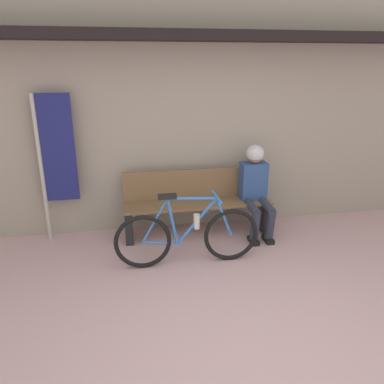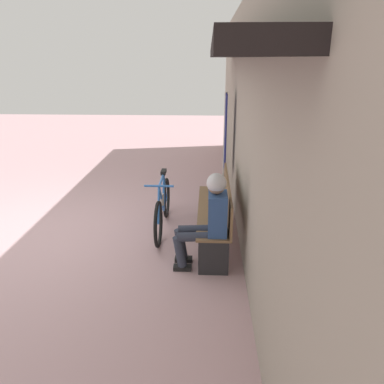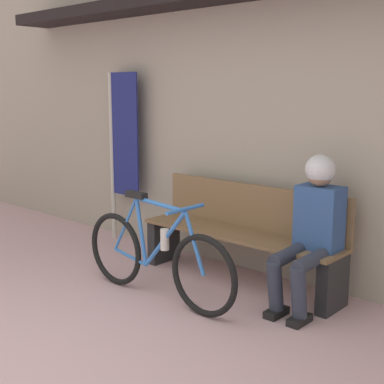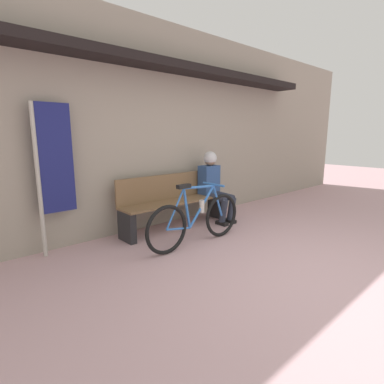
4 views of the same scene
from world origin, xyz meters
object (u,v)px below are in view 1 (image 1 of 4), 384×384
object	(u,v)px
person_seated	(256,184)
banner_pole	(53,155)
park_bench_near	(197,204)
bicycle	(188,236)

from	to	relation	value
person_seated	banner_pole	size ratio (longest dim) A/B	0.64
park_bench_near	bicycle	distance (m)	0.84
banner_pole	park_bench_near	bearing A→B (deg)	-5.16
bicycle	banner_pole	size ratio (longest dim) A/B	0.88
park_bench_near	banner_pole	size ratio (longest dim) A/B	1.03
bicycle	banner_pole	distance (m)	1.95
banner_pole	person_seated	bearing A→B (deg)	-6.35
park_bench_near	bicycle	world-z (taller)	bicycle
park_bench_near	banner_pole	bearing A→B (deg)	174.84
person_seated	banner_pole	distance (m)	2.58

